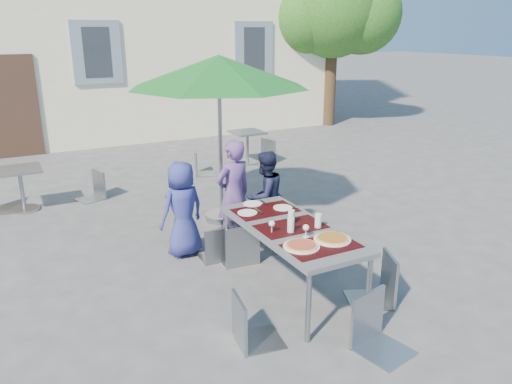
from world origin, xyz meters
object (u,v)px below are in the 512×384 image
chair_3 (250,292)px  cafe_table_0 (21,184)px  pizza_near_left (301,246)px  chair_1 (240,220)px  bg_chair_r_1 (265,137)px  dining_table (291,232)px  pizza_near_right (332,239)px  cafe_table_1 (247,143)px  child_2 (265,196)px  patio_umbrella (219,73)px  child_0 (183,209)px  chair_4 (382,251)px  bg_chair_l_1 (200,148)px  chair_2 (285,206)px  chair_0 (216,223)px  chair_5 (379,291)px  bg_chair_r_0 (92,169)px  child_1 (233,194)px

chair_3 → cafe_table_0: (-1.54, 4.74, -0.08)m
pizza_near_left → chair_1: bearing=89.6°
pizza_near_left → chair_3: size_ratio=0.39×
bg_chair_r_1 → dining_table: bearing=-115.9°
pizza_near_right → cafe_table_1: (1.86, 5.53, -0.33)m
child_2 → patio_umbrella: bearing=-92.6°
bg_chair_r_1 → child_0: bearing=-131.3°
chair_4 → cafe_table_0: chair_4 is taller
child_2 → bg_chair_l_1: (0.41, 3.33, -0.08)m
chair_3 → bg_chair_r_1: (3.19, 5.55, 0.03)m
child_0 → child_2: child_2 is taller
child_2 → chair_2: (0.11, -0.33, -0.06)m
pizza_near_left → cafe_table_0: 5.08m
child_0 → chair_3: bearing=72.1°
pizza_near_right → bg_chair_r_1: (2.21, 5.40, -0.22)m
bg_chair_r_1 → chair_4: bearing=-106.8°
chair_2 → cafe_table_1: 4.26m
child_0 → chair_2: (1.24, -0.37, -0.05)m
bg_chair_r_1 → patio_umbrella: bearing=-129.5°
bg_chair_l_1 → bg_chair_r_1: size_ratio=0.95×
pizza_near_right → chair_1: size_ratio=0.38×
chair_1 → bg_chair_l_1: chair_1 is taller
chair_0 → chair_2: chair_2 is taller
patio_umbrella → child_2: bearing=-75.9°
pizza_near_right → chair_4: (0.54, -0.11, -0.20)m
pizza_near_left → child_2: bearing=71.3°
child_0 → dining_table: bearing=101.3°
pizza_near_right → child_2: bearing=81.6°
chair_5 → cafe_table_1: bearing=73.2°
patio_umbrella → bg_chair_r_0: 2.91m
chair_2 → chair_4: bearing=-84.5°
chair_4 → bg_chair_r_1: (1.67, 5.51, -0.02)m
chair_4 → child_2: bearing=97.7°
child_0 → child_2: (1.13, -0.05, 0.01)m
chair_1 → chair_2: bearing=14.5°
child_0 → patio_umbrella: (0.90, 0.86, 1.54)m
child_2 → chair_3: child_2 is taller
chair_5 → bg_chair_r_0: bearing=104.8°
child_2 → dining_table: bearing=55.4°
child_0 → cafe_table_1: 4.53m
cafe_table_1 → chair_5: bearing=-106.8°
chair_5 → cafe_table_0: chair_5 is taller
chair_0 → chair_5: 2.34m
cafe_table_0 → bg_chair_l_1: bearing=10.9°
chair_2 → cafe_table_1: bearing=69.7°
child_0 → chair_3: child_0 is taller
bg_chair_r_0 → cafe_table_1: bg_chair_r_0 is taller
pizza_near_right → child_1: (-0.19, 1.85, -0.06)m
chair_1 → child_2: bearing=39.5°
chair_3 → dining_table: bearing=38.4°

